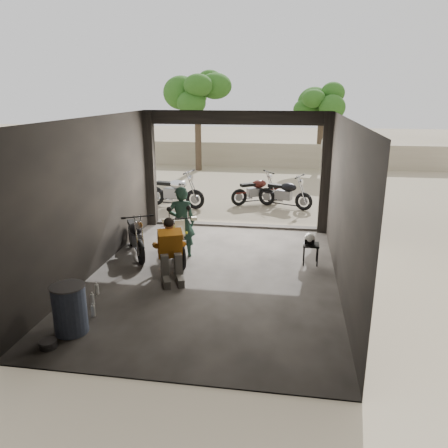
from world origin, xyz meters
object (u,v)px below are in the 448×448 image
(left_bike, at_px, (136,233))
(outside_bike_b, at_px, (256,188))
(outside_bike_a, at_px, (175,189))
(helmet, at_px, (309,238))
(stool, at_px, (311,247))
(oil_drum, at_px, (70,310))
(sign_post, at_px, (336,159))
(rider, at_px, (182,222))
(main_bike, at_px, (177,236))
(outside_bike_c, at_px, (285,191))
(mechanic, at_px, (171,252))

(left_bike, height_order, outside_bike_b, outside_bike_b)
(outside_bike_a, xyz_separation_m, helmet, (4.23, -4.35, -0.02))
(outside_bike_a, xyz_separation_m, stool, (4.27, -4.39, -0.21))
(oil_drum, xyz_separation_m, sign_post, (4.56, 7.05, 1.45))
(rider, height_order, helmet, rider)
(main_bike, bearing_deg, outside_bike_c, 42.12)
(rider, bearing_deg, stool, 166.43)
(outside_bike_a, height_order, sign_post, sign_post)
(sign_post, bearing_deg, mechanic, -130.25)
(main_bike, relative_size, helmet, 6.76)
(left_bike, bearing_deg, helmet, -28.14)
(outside_bike_a, height_order, outside_bike_b, outside_bike_a)
(sign_post, bearing_deg, oil_drum, -127.40)
(left_bike, bearing_deg, stool, -28.73)
(helmet, bearing_deg, sign_post, 66.39)
(oil_drum, bearing_deg, sign_post, 57.12)
(outside_bike_b, xyz_separation_m, oil_drum, (-2.16, -8.76, -0.14))
(helmet, xyz_separation_m, sign_post, (0.78, 3.50, 1.26))
(left_bike, xyz_separation_m, mechanic, (1.22, -1.32, 0.08))
(outside_bike_c, bearing_deg, rider, 177.49)
(mechanic, distance_m, oil_drum, 2.40)
(outside_bike_b, height_order, rider, rider)
(mechanic, height_order, sign_post, sign_post)
(mechanic, bearing_deg, rider, 72.84)
(left_bike, relative_size, helmet, 6.31)
(main_bike, bearing_deg, stool, -20.50)
(outside_bike_b, height_order, mechanic, mechanic)
(main_bike, height_order, helmet, main_bike)
(sign_post, bearing_deg, rider, -140.55)
(outside_bike_c, distance_m, rider, 5.35)
(main_bike, relative_size, stool, 3.52)
(rider, xyz_separation_m, sign_post, (3.65, 3.52, 1.02))
(left_bike, relative_size, outside_bike_a, 0.87)
(sign_post, bearing_deg, outside_bike_c, 132.26)
(outside_bike_a, bearing_deg, helmet, -125.16)
(outside_bike_c, bearing_deg, sign_post, -111.10)
(main_bike, relative_size, sign_post, 0.63)
(outside_bike_c, xyz_separation_m, sign_post, (1.42, -1.34, 1.29))
(left_bike, xyz_separation_m, outside_bike_c, (3.32, 4.90, 0.02))
(mechanic, bearing_deg, oil_drum, -138.21)
(outside_bike_c, bearing_deg, mechanic, -176.50)
(outside_bike_c, distance_m, stool, 4.93)
(outside_bike_c, distance_m, oil_drum, 8.95)
(rider, distance_m, mechanic, 1.39)
(left_bike, bearing_deg, oil_drum, -116.09)
(mechanic, bearing_deg, stool, 3.37)
(outside_bike_b, xyz_separation_m, outside_bike_c, (0.98, -0.38, 0.02))
(mechanic, height_order, oil_drum, mechanic)
(main_bike, bearing_deg, sign_post, 21.46)
(outside_bike_a, distance_m, sign_post, 5.22)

